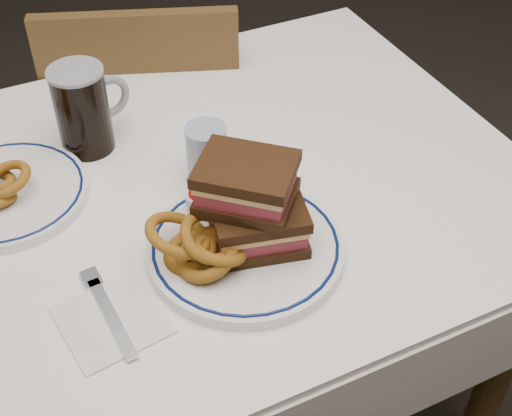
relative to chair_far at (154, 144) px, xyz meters
name	(u,v)px	position (x,y,z in m)	size (l,w,h in m)	color
dining_table	(158,242)	(-0.15, -0.48, 0.17)	(1.27, 0.87, 0.75)	white
chair_far	(154,144)	(0.00, 0.00, 0.00)	(0.52, 0.52, 0.88)	#493317
main_plate	(245,248)	(-0.06, -0.67, 0.29)	(0.29, 0.29, 0.02)	white
reuben_sandwich	(253,204)	(-0.05, -0.66, 0.36)	(0.17, 0.17, 0.14)	black
onion_rings_main	(199,246)	(-0.14, -0.67, 0.32)	(0.14, 0.13, 0.10)	brown
ketchup_ramekin	(203,200)	(-0.09, -0.57, 0.31)	(0.05, 0.05, 0.03)	silver
beer_mug	(84,108)	(-0.20, -0.31, 0.35)	(0.14, 0.09, 0.16)	black
water_glass	(207,155)	(-0.05, -0.48, 0.33)	(0.07, 0.07, 0.11)	#8FA2B9
far_plate	(6,193)	(-0.36, -0.38, 0.28)	(0.26, 0.26, 0.02)	white
napkin_fork	(111,317)	(-0.28, -0.70, 0.28)	(0.15, 0.18, 0.01)	white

